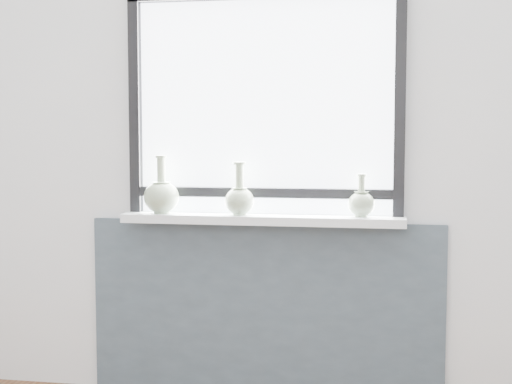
% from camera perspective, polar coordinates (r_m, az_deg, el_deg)
% --- Properties ---
extents(back_wall, '(3.60, 0.02, 2.60)m').
position_cam_1_polar(back_wall, '(3.40, 0.75, 5.06)').
color(back_wall, silver).
rests_on(back_wall, ground).
extents(apron_panel, '(1.70, 0.03, 0.86)m').
position_cam_1_polar(apron_panel, '(3.47, 0.65, -9.45)').
color(apron_panel, '#42515F').
rests_on(apron_panel, ground).
extents(windowsill, '(1.32, 0.18, 0.04)m').
position_cam_1_polar(windowsill, '(3.32, 0.47, -2.19)').
color(windowsill, silver).
rests_on(windowsill, apron_panel).
extents(window, '(1.30, 0.06, 1.05)m').
position_cam_1_polar(window, '(3.36, 0.65, 7.47)').
color(window, black).
rests_on(window, windowsill).
extents(vase_a, '(0.17, 0.17, 0.28)m').
position_cam_1_polar(vase_a, '(3.41, -7.58, -0.26)').
color(vase_a, '#A6BF99').
rests_on(vase_a, windowsill).
extents(vase_b, '(0.14, 0.14, 0.25)m').
position_cam_1_polar(vase_b, '(3.32, -1.34, -0.53)').
color(vase_b, '#A6BF99').
rests_on(vase_b, windowsill).
extents(vase_c, '(0.12, 0.12, 0.20)m').
position_cam_1_polar(vase_c, '(3.28, 8.42, -0.85)').
color(vase_c, '#A6BF99').
rests_on(vase_c, windowsill).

